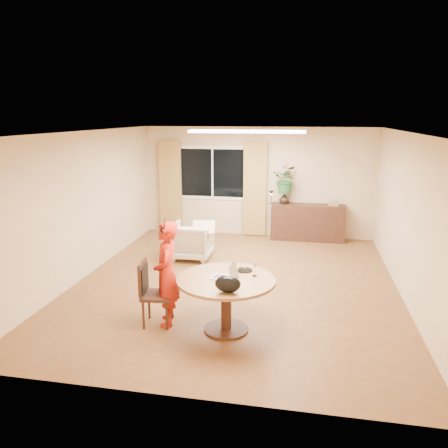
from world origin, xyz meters
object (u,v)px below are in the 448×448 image
sideboard (308,222)px  child (167,274)px  dining_chair (157,293)px  armchair (192,241)px  dining_table (226,290)px

sideboard → child: bearing=-112.4°
child → sideboard: (1.92, 4.66, -0.31)m
child → sideboard: 5.05m
dining_chair → armchair: size_ratio=1.14×
dining_chair → dining_table: bearing=-6.4°
child → dining_chair: bearing=-77.1°
dining_table → armchair: dining_table is taller
child → sideboard: size_ratio=0.87×
dining_chair → child: bearing=22.0°
dining_table → sideboard: size_ratio=0.78×
armchair → sideboard: sideboard is taller
dining_chair → child: (0.13, 0.07, 0.28)m
dining_table → child: 0.87m
dining_table → sideboard: (1.07, 4.73, -0.17)m
child → armchair: child is taller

